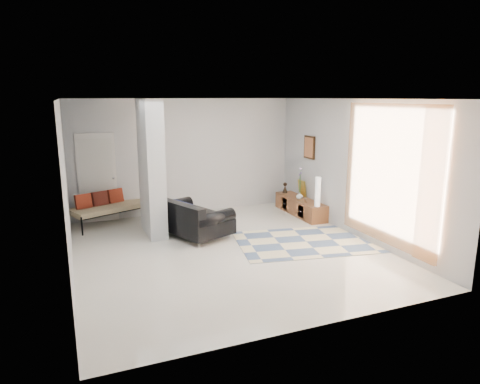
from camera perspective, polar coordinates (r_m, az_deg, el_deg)
name	(u,v)px	position (r m, az deg, el deg)	size (l,w,h in m)	color
floor	(229,250)	(8.16, -1.52, -7.75)	(6.00, 6.00, 0.00)	silver
ceiling	(228,99)	(7.66, -1.64, 12.31)	(6.00, 6.00, 0.00)	white
wall_back	(186,157)	(10.62, -7.27, 4.71)	(6.00, 6.00, 0.00)	#B9BBBE
wall_front	(317,221)	(5.16, 10.18, -3.78)	(6.00, 6.00, 0.00)	#B9BBBE
wall_left	(66,189)	(7.32, -22.19, 0.32)	(6.00, 6.00, 0.00)	#B9BBBE
wall_right	(353,168)	(9.11, 14.88, 3.08)	(6.00, 6.00, 0.00)	#B9BBBE
partition_column	(151,168)	(9.03, -11.74, 3.17)	(0.35, 1.20, 2.80)	silver
hallway_door	(97,178)	(10.31, -18.50, 1.78)	(0.85, 0.06, 2.04)	silver
curtain	(389,175)	(8.17, 19.25, 2.10)	(2.55, 2.55, 0.00)	orange
wall_art	(309,147)	(10.45, 9.24, 5.90)	(0.04, 0.45, 0.55)	#311C0D
media_console	(300,206)	(10.62, 8.04, -1.90)	(0.45, 1.82, 0.80)	brown
loveseat	(190,219)	(9.00, -6.71, -3.54)	(1.54, 1.92, 0.76)	silver
daybed	(108,206)	(10.11, -17.21, -1.82)	(1.81, 1.29, 0.77)	black
area_rug	(306,242)	(8.70, 8.82, -6.57)	(2.72, 1.81, 0.01)	beige
cylinder_lamp	(318,192)	(9.82, 10.33, 0.03)	(0.12, 0.12, 0.67)	white
bronze_figurine	(285,188)	(11.13, 6.02, 0.57)	(0.13, 0.13, 0.27)	black
vase	(300,196)	(10.49, 7.95, -0.49)	(0.16, 0.16, 0.17)	white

